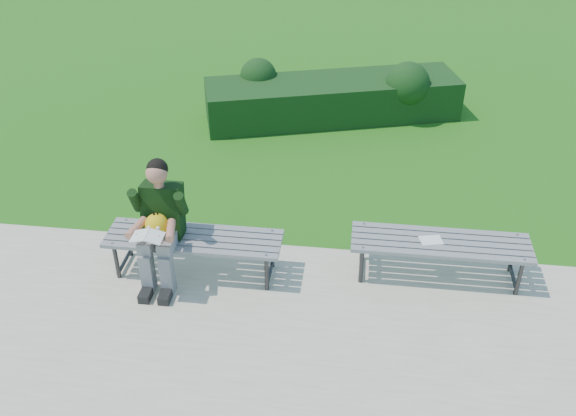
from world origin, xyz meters
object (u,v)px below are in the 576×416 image
object	(u,v)px
bench_right	(440,246)
paper_sheet	(431,240)
seated_boy	(159,220)
bench_left	(194,241)
hedge	(336,96)

from	to	relation	value
bench_right	paper_sheet	world-z (taller)	bench_right
seated_boy	paper_sheet	size ratio (longest dim) A/B	5.24
bench_left	bench_right	world-z (taller)	same
hedge	paper_sheet	bearing A→B (deg)	-72.33
hedge	bench_left	world-z (taller)	hedge
hedge	bench_right	distance (m)	3.97
bench_left	paper_sheet	world-z (taller)	bench_left
hedge	seated_boy	bearing A→B (deg)	-110.17
bench_right	seated_boy	xyz separation A→B (m)	(-2.80, -0.34, 0.30)
bench_left	seated_boy	bearing A→B (deg)	-162.63
bench_right	hedge	bearing A→B (deg)	109.04
hedge	bench_right	bearing A→B (deg)	-70.96
hedge	bench_right	size ratio (longest dim) A/B	2.19
hedge	seated_boy	xyz separation A→B (m)	(-1.50, -4.09, 0.37)
seated_boy	bench_left	bearing A→B (deg)	17.37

